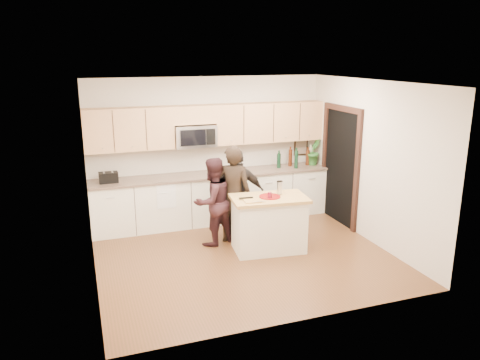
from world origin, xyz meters
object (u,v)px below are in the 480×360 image
object	(u,v)px
toaster	(108,177)
woman_right	(238,194)
woman_left	(233,194)
island	(269,223)
woman_center	(213,202)

from	to	relation	value
toaster	woman_right	xyz separation A→B (m)	(2.06, -0.91, -0.25)
toaster	woman_left	xyz separation A→B (m)	(1.92, -1.04, -0.20)
island	woman_left	size ratio (longest dim) A/B	0.76
woman_center	toaster	bearing A→B (deg)	-56.41
island	woman_center	bearing A→B (deg)	150.93
woman_left	woman_center	xyz separation A→B (m)	(-0.35, 0.00, -0.09)
woman_left	woman_right	xyz separation A→B (m)	(0.13, 0.13, -0.05)
woman_left	woman_right	bearing A→B (deg)	-109.83
toaster	woman_right	bearing A→B (deg)	-23.85
island	toaster	bearing A→B (deg)	152.03
woman_left	woman_center	world-z (taller)	woman_left
island	woman_right	size ratio (longest dim) A/B	0.81
woman_center	woman_right	world-z (taller)	woman_right
woman_left	woman_center	distance (m)	0.37
toaster	woman_center	size ratio (longest dim) A/B	0.22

